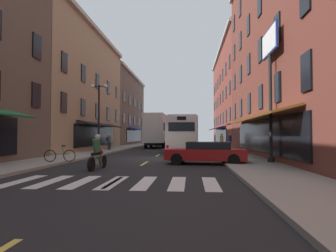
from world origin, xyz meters
The scene contains 17 objects.
ground_plane centered at (0.00, 0.00, -0.05)m, with size 34.80×80.00×0.10m, color black.
lane_centre_dashes centered at (0.00, -0.25, 0.00)m, with size 0.14×73.90×0.01m.
crosswalk_near centered at (0.00, -10.00, 0.00)m, with size 7.10×2.80×0.01m.
sidewalk_left centered at (-5.90, 0.00, 0.07)m, with size 3.00×80.00×0.14m, color gray.
sidewalk_right centered at (5.90, 0.00, 0.07)m, with size 3.00×80.00×0.14m, color gray.
storefront_row_right centered at (11.38, 1.25, 7.80)m, with size 9.44×79.90×17.32m.
billboard_sign centered at (7.05, -3.49, 5.75)m, with size 0.40×2.78×7.40m.
transit_bus centered at (2.00, 8.43, 1.72)m, with size 2.75×12.13×3.29m.
box_truck centered at (-1.80, 16.68, 2.18)m, with size 2.55×7.54×4.27m.
sedan_near centered at (3.52, -3.56, 0.65)m, with size 4.59×2.41×1.25m.
sedan_mid centered at (-1.87, 25.42, 0.68)m, with size 1.95×4.36×1.32m.
motorcycle_rider centered at (-1.74, -6.49, 0.71)m, with size 0.62×2.07×1.66m.
bicycle_near centered at (-4.60, -4.35, 0.50)m, with size 1.70×0.48×0.91m.
pedestrian_near centered at (-5.70, 8.80, 0.97)m, with size 0.53×0.42×1.57m.
pedestrian_mid centered at (6.46, 8.78, 1.00)m, with size 0.36×0.36×1.67m.
pedestrian_far centered at (5.85, 10.44, 1.01)m, with size 0.36×0.36×1.69m.
street_lamp_twin centered at (-4.76, 2.70, 3.23)m, with size 1.42×0.32×5.59m.
Camera 1 is at (2.65, -19.51, 1.60)m, focal length 30.26 mm.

